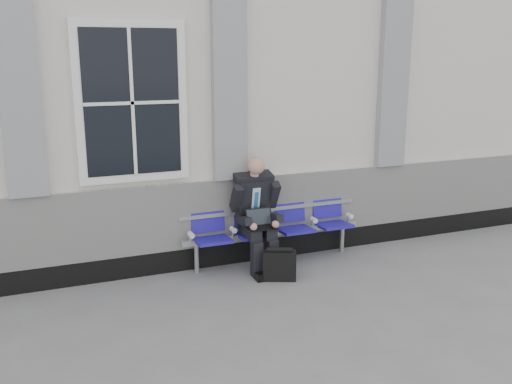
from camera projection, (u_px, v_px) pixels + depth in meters
name	position (u px, v px, depth m)	size (l,w,h in m)	color
ground	(133.00, 330.00, 6.01)	(70.00, 70.00, 0.00)	slate
station_building	(84.00, 94.00, 8.60)	(14.40, 4.40, 4.49)	beige
bench	(273.00, 223.00, 7.85)	(2.60, 0.47, 0.91)	#9EA0A3
businessman	(256.00, 210.00, 7.55)	(0.63, 0.85, 1.52)	black
briefcase	(279.00, 265.00, 7.28)	(0.46, 0.33, 0.43)	black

